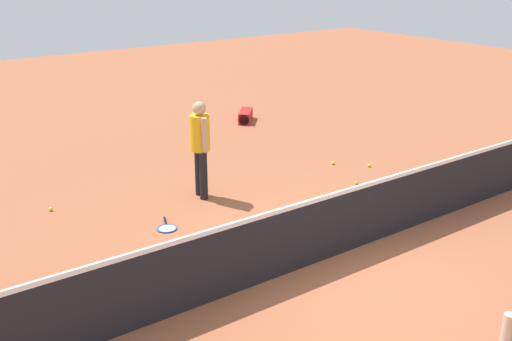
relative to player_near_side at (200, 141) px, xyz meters
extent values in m
plane|color=#9E5638|center=(-0.16, 3.01, -1.01)|extent=(40.00, 40.00, 0.00)
cube|color=black|center=(-0.16, 3.01, -0.55)|extent=(10.00, 0.02, 0.91)
cube|color=white|center=(-0.16, 3.01, -0.07)|extent=(10.00, 0.04, 0.06)
cylinder|color=black|center=(0.02, 0.11, -0.58)|extent=(0.16, 0.16, 0.85)
cylinder|color=black|center=(-0.02, -0.11, -0.58)|extent=(0.16, 0.16, 0.85)
cylinder|color=yellow|center=(0.00, 0.00, 0.15)|extent=(0.39, 0.39, 0.62)
cylinder|color=tan|center=(0.04, 0.21, 0.17)|extent=(0.10, 0.10, 0.58)
cylinder|color=tan|center=(-0.04, -0.21, 0.17)|extent=(0.10, 0.10, 0.58)
sphere|color=tan|center=(0.00, 0.00, 0.58)|extent=(0.27, 0.27, 0.23)
torus|color=blue|center=(1.14, 0.84, -1.00)|extent=(0.41, 0.41, 0.02)
cylinder|color=silver|center=(1.14, 0.84, -1.00)|extent=(0.35, 0.35, 0.00)
cylinder|color=black|center=(1.03, 0.57, -0.99)|extent=(0.14, 0.27, 0.03)
sphere|color=#C6E033|center=(2.35, -0.93, -0.98)|extent=(0.07, 0.07, 0.07)
sphere|color=#C6E033|center=(3.23, 2.04, -0.98)|extent=(0.07, 0.07, 0.07)
sphere|color=#C6E033|center=(-2.62, 1.16, -0.98)|extent=(0.07, 0.07, 0.07)
sphere|color=#C6E033|center=(-2.78, 2.55, -0.98)|extent=(0.07, 0.07, 0.07)
sphere|color=#C6E033|center=(-3.04, 0.08, -0.98)|extent=(0.07, 0.07, 0.07)
sphere|color=#C6E033|center=(-3.51, 0.62, -0.98)|extent=(0.07, 0.07, 0.07)
cube|color=#B21E1E|center=(-3.55, -3.70, -0.87)|extent=(0.74, 0.78, 0.28)
cylinder|color=black|center=(-3.31, -3.44, -0.87)|extent=(0.27, 0.25, 0.27)
camera|label=1|loc=(5.12, 8.63, 3.03)|focal=43.15mm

